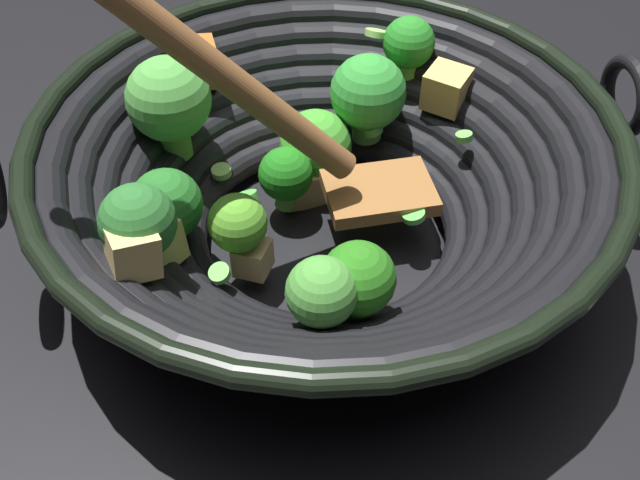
% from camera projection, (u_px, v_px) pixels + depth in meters
% --- Properties ---
extents(ground_plane, '(4.00, 4.00, 0.00)m').
position_uv_depth(ground_plane, '(326.00, 249.00, 0.55)').
color(ground_plane, black).
extents(wok, '(0.41, 0.37, 0.29)m').
position_uv_depth(wok, '(322.00, 175.00, 0.51)').
color(wok, black).
rests_on(wok, ground).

